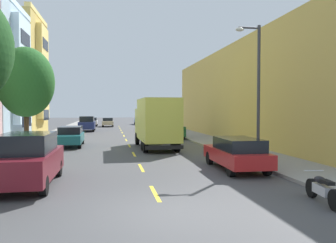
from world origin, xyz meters
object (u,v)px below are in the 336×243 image
at_px(street_lamp, 256,83).
at_px(parked_suv_navy, 87,124).
at_px(moving_champagne_sedan, 108,122).
at_px(parked_suv_forest, 170,128).
at_px(parked_wagon_teal, 70,136).
at_px(parked_motorcycle, 323,190).
at_px(delivery_box_truck, 156,121).
at_px(parked_hatchback_charcoal, 150,124).
at_px(street_tree_second, 26,82).
at_px(parked_sedan_white, 92,122).
at_px(parked_pickup_sky, 140,120).
at_px(parked_wagon_red, 236,153).
at_px(parked_suv_burgundy, 27,159).

height_order(street_lamp, parked_suv_navy, street_lamp).
height_order(parked_suv_navy, moving_champagne_sedan, parked_suv_navy).
bearing_deg(parked_suv_navy, parked_suv_forest, -56.04).
relative_size(parked_wagon_teal, parked_suv_forest, 0.98).
bearing_deg(parked_wagon_teal, parked_motorcycle, -62.24).
bearing_deg(street_lamp, delivery_box_truck, 118.79).
height_order(parked_suv_navy, parked_hatchback_charcoal, parked_suv_navy).
distance_m(street_tree_second, parked_motorcycle, 17.10).
relative_size(parked_sedan_white, moving_champagne_sedan, 1.00).
height_order(parked_wagon_teal, moving_champagne_sedan, parked_wagon_teal).
height_order(parked_hatchback_charcoal, parked_pickup_sky, parked_pickup_sky).
bearing_deg(parked_wagon_red, parked_suv_burgundy, -168.53).
xyz_separation_m(delivery_box_truck, parked_sedan_white, (-6.27, 34.38, -1.23)).
distance_m(parked_suv_navy, parked_motorcycle, 36.81).
distance_m(street_tree_second, parked_wagon_red, 13.07).
relative_size(street_lamp, parked_suv_forest, 1.44).
distance_m(delivery_box_truck, parked_suv_burgundy, 12.63).
xyz_separation_m(street_tree_second, street_lamp, (12.35, -4.96, -0.25)).
bearing_deg(parked_hatchback_charcoal, parked_wagon_teal, -111.67).
distance_m(street_lamp, parked_wagon_teal, 14.87).
relative_size(delivery_box_truck, parked_suv_navy, 1.50).
bearing_deg(parked_wagon_red, parked_wagon_teal, 126.80).
xyz_separation_m(parked_sedan_white, parked_wagon_teal, (0.03, -31.84, 0.05)).
bearing_deg(parked_suv_burgundy, delivery_box_truck, 60.14).
bearing_deg(parked_motorcycle, parked_suv_forest, 91.22).
relative_size(delivery_box_truck, parked_wagon_teal, 1.53).
xyz_separation_m(delivery_box_truck, parked_suv_forest, (2.46, 7.93, -0.99)).
bearing_deg(street_tree_second, parked_wagon_red, -31.49).
bearing_deg(parked_suv_navy, parked_suv_burgundy, -90.16).
relative_size(street_tree_second, parked_suv_burgundy, 1.33).
height_order(street_lamp, parked_sedan_white, street_lamp).
relative_size(parked_wagon_teal, parked_hatchback_charcoal, 1.17).
xyz_separation_m(street_tree_second, parked_pickup_sky, (10.62, 42.20, -3.60)).
relative_size(parked_wagon_red, parked_hatchback_charcoal, 1.17).
bearing_deg(parked_suv_navy, parked_wagon_teal, -90.19).
bearing_deg(parked_motorcycle, moving_champagne_sedan, 97.91).
height_order(street_lamp, parked_suv_burgundy, street_lamp).
bearing_deg(parked_sedan_white, parked_hatchback_charcoal, -48.88).
relative_size(street_tree_second, parked_sedan_white, 1.41).
bearing_deg(parked_suv_forest, parked_sedan_white, 108.26).
height_order(moving_champagne_sedan, parked_motorcycle, moving_champagne_sedan).
xyz_separation_m(parked_suv_forest, parked_pickup_sky, (-0.05, 31.69, -0.16)).
bearing_deg(parked_suv_burgundy, parked_wagon_teal, 89.88).
distance_m(parked_wagon_red, parked_pickup_sky, 48.76).
xyz_separation_m(delivery_box_truck, parked_pickup_sky, (2.41, 39.62, -1.15)).
height_order(delivery_box_truck, parked_suv_forest, delivery_box_truck).
bearing_deg(parked_suv_forest, parked_motorcycle, -88.78).
height_order(delivery_box_truck, parked_wagon_red, delivery_box_truck).
distance_m(street_tree_second, parked_sedan_white, 37.20).
bearing_deg(parked_hatchback_charcoal, street_lamp, -86.95).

